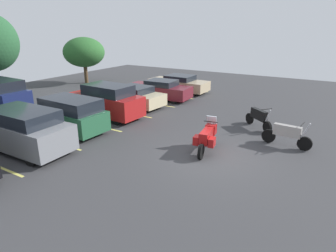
% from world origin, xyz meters
% --- Properties ---
extents(ground, '(44.00, 44.00, 0.10)m').
position_xyz_m(ground, '(0.00, 0.00, -0.05)').
color(ground, '#38383A').
extents(motorcycle_touring, '(2.26, 0.94, 1.41)m').
position_xyz_m(motorcycle_touring, '(0.43, 0.48, 0.66)').
color(motorcycle_touring, black).
rests_on(motorcycle_touring, ground).
extents(motorcycle_second, '(0.62, 2.20, 1.27)m').
position_xyz_m(motorcycle_second, '(2.73, -2.39, 0.59)').
color(motorcycle_second, black).
rests_on(motorcycle_second, ground).
extents(motorcycle_third, '(1.48, 1.72, 1.24)m').
position_xyz_m(motorcycle_third, '(4.56, -0.66, 0.59)').
color(motorcycle_third, black).
rests_on(motorcycle_third, ground).
extents(parking_stripes, '(24.98, 4.90, 0.01)m').
position_xyz_m(parking_stripes, '(-0.98, 7.65, 0.00)').
color(parking_stripes, '#EAE066').
rests_on(parking_stripes, ground).
extents(car_grey, '(1.99, 4.70, 1.86)m').
position_xyz_m(car_grey, '(-3.58, 7.31, 0.94)').
color(car_grey, slate).
rests_on(car_grey, ground).
extents(car_green, '(1.99, 4.37, 1.79)m').
position_xyz_m(car_green, '(-0.94, 7.52, 0.90)').
color(car_green, '#235638').
rests_on(car_green, ground).
extents(car_red, '(2.06, 4.61, 1.95)m').
position_xyz_m(car_red, '(2.00, 7.58, 0.97)').
color(car_red, maroon).
rests_on(car_red, ground).
extents(car_champagne, '(2.24, 4.46, 1.38)m').
position_xyz_m(car_champagne, '(4.70, 7.72, 0.69)').
color(car_champagne, '#C1B289').
rests_on(car_champagne, ground).
extents(car_maroon, '(2.07, 4.86, 1.41)m').
position_xyz_m(car_maroon, '(7.42, 7.38, 0.69)').
color(car_maroon, maroon).
rests_on(car_maroon, ground).
extents(car_tan, '(1.97, 4.91, 1.37)m').
position_xyz_m(car_tan, '(10.28, 7.33, 0.68)').
color(car_tan, tan).
rests_on(car_tan, ground).
extents(tree_right, '(3.74, 3.74, 4.20)m').
position_xyz_m(tree_right, '(9.20, 16.70, 2.85)').
color(tree_right, '#4C3823').
rests_on(tree_right, ground).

